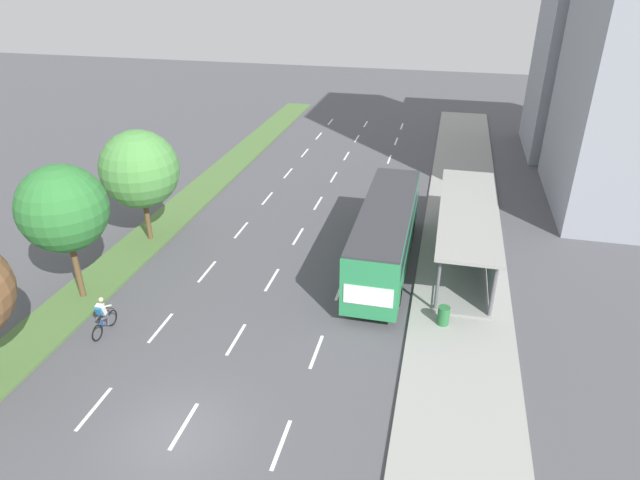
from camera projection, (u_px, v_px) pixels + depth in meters
The scene contains 13 objects.
ground_plane at pixel (177, 437), 18.35m from camera, with size 140.00×140.00×0.00m, color #4C4C51.
median_strip at pixel (199, 193), 37.30m from camera, with size 2.60×52.00×0.12m, color #4C7038.
sidewalk_right at pixel (462, 217), 33.69m from camera, with size 4.50×52.00×0.15m, color gray.
lane_divider_left at pixel (255, 213), 34.43m from camera, with size 0.14×46.57×0.01m.
lane_divider_center at pixel (309, 219), 33.71m from camera, with size 0.14×46.57×0.01m.
lane_divider_right at pixel (365, 224), 32.99m from camera, with size 0.14×46.57×0.01m.
bus_shelter at pixel (472, 230), 28.15m from camera, with size 2.90×11.36×2.86m.
bus at pixel (386, 230), 27.68m from camera, with size 2.54×11.29×3.37m.
cyclist at pixel (103, 317), 23.14m from camera, with size 0.46×1.82×1.71m.
median_tree_second at pixel (63, 209), 23.77m from camera, with size 3.89×3.89×6.46m.
median_tree_third at pixel (140, 169), 29.24m from camera, with size 4.22×4.22×6.25m.
trash_bin at pixel (443, 316), 23.61m from camera, with size 0.52×0.52×0.85m, color #286B38.
building_mid_right at pixel (618, 70), 42.02m from camera, with size 11.75×8.90×13.28m, color #8E939E.
Camera 1 is at (7.74, -11.76, 14.35)m, focal length 30.63 mm.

